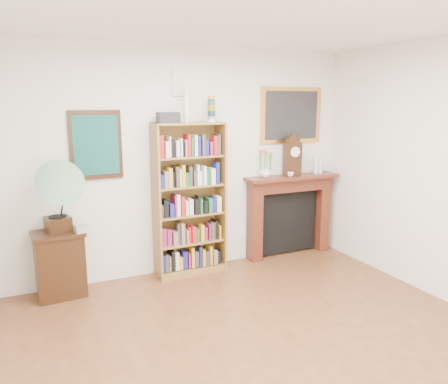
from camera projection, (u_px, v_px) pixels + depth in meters
name	position (u px, v px, depth m)	size (l,w,h in m)	color
room	(297.00, 203.00, 3.20)	(4.51, 5.01, 2.81)	#542F19
teal_poster	(96.00, 145.00, 4.93)	(0.58, 0.04, 0.78)	black
small_picture	(183.00, 83.00, 5.22)	(0.26, 0.04, 0.30)	white
gilt_painting	(291.00, 115.00, 5.93)	(0.95, 0.04, 0.75)	gold
bookshelf	(190.00, 191.00, 5.34)	(0.88, 0.34, 2.18)	brown
side_cabinet	(60.00, 264.00, 4.82)	(0.54, 0.40, 0.74)	black
fireplace	(289.00, 208.00, 6.10)	(1.36, 0.34, 1.14)	#4D1E12
gramophone	(56.00, 192.00, 4.59)	(0.60, 0.70, 0.81)	black
cd_stack	(81.00, 229.00, 4.72)	(0.12, 0.12, 0.08)	silver
mantel_clock	(292.00, 157.00, 5.90)	(0.24, 0.16, 0.53)	black
flower_vase	(265.00, 172.00, 5.80)	(0.14, 0.14, 0.15)	white
teacup	(290.00, 174.00, 5.88)	(0.09, 0.09, 0.07)	white
bottle_left	(316.00, 165.00, 6.11)	(0.07, 0.07, 0.24)	silver
bottle_right	(321.00, 166.00, 6.14)	(0.06, 0.06, 0.20)	silver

